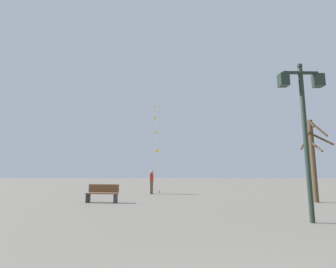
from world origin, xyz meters
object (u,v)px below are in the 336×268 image
kite_train (156,134)px  park_bench (102,193)px  kite_flyer (152,181)px  twin_lantern_lamp_post (303,109)px  bare_tree (313,156)px

kite_train → park_bench: kite_train is taller
kite_flyer → twin_lantern_lamp_post: bearing=-156.0°
twin_lantern_lamp_post → kite_flyer: 12.72m
kite_train → kite_flyer: bearing=-91.3°
twin_lantern_lamp_post → bare_tree: 6.49m
twin_lantern_lamp_post → kite_flyer: bearing=113.4°
kite_flyer → park_bench: size_ratio=1.03×
twin_lantern_lamp_post → kite_train: kite_train is taller
twin_lantern_lamp_post → bare_tree: twin_lantern_lamp_post is taller
kite_train → kite_flyer: (-0.20, -8.68, -4.83)m
park_bench → bare_tree: bearing=9.2°
kite_train → bare_tree: kite_train is taller
kite_train → park_bench: 15.56m
twin_lantern_lamp_post → bare_tree: (3.48, 5.37, -1.05)m
twin_lantern_lamp_post → bare_tree: bearing=57.1°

